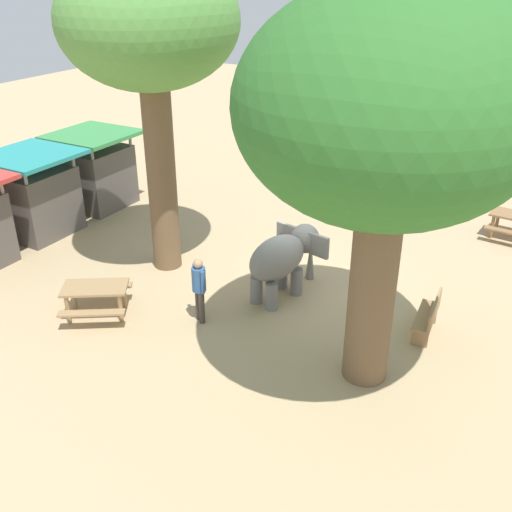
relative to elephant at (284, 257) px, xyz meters
name	(u,v)px	position (x,y,z in m)	size (l,w,h in m)	color
ground_plane	(304,288)	(0.54, -0.33, -1.06)	(60.00, 60.00, 0.00)	tan
elephant	(284,257)	(0.00, 0.00, 0.00)	(2.41, 1.63, 1.66)	slate
person_handler	(199,285)	(-2.04, 1.12, -0.11)	(0.32, 0.45, 1.62)	#3F3833
shade_tree_main	(391,109)	(-2.04, -2.90, 4.34)	(5.61, 5.15, 7.48)	brown
shade_tree_secondary	(150,29)	(-0.13, 3.50, 5.09)	(4.47, 4.10, 7.91)	brown
wooden_bench	(429,316)	(0.02, -3.64, -0.59)	(1.43, 0.51, 0.88)	#9E7A51
picnic_table_far	(96,294)	(-3.03, 3.39, -0.47)	(2.06, 2.06, 0.78)	#9E7A51
market_stall_teal	(37,198)	(-0.31, 8.22, 0.08)	(2.50, 2.50, 2.52)	#59514C
market_stall_green	(97,174)	(2.29, 8.22, 0.08)	(2.50, 2.50, 2.52)	#59514C
feed_bucket	(270,246)	(2.01, 1.42, -0.90)	(0.36, 0.36, 0.32)	gray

